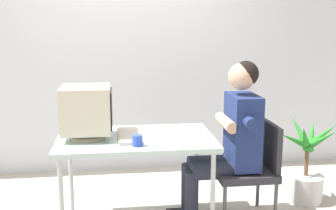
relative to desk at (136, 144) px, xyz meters
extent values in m
cube|color=silver|center=(0.30, 1.40, 0.81)|extent=(8.00, 0.10, 3.00)
cylinder|color=#B7B7BC|center=(-0.55, -0.32, -0.33)|extent=(0.04, 0.04, 0.71)
cylinder|color=#B7B7BC|center=(0.55, -0.32, -0.33)|extent=(0.04, 0.04, 0.71)
cylinder|color=#B7B7BC|center=(-0.55, 0.32, -0.33)|extent=(0.04, 0.04, 0.71)
cylinder|color=#B7B7BC|center=(0.55, 0.32, -0.33)|extent=(0.04, 0.04, 0.71)
cube|color=silver|center=(0.00, 0.00, 0.04)|extent=(1.22, 0.76, 0.03)
cylinder|color=beige|center=(-0.38, 0.03, 0.07)|extent=(0.28, 0.28, 0.02)
cylinder|color=beige|center=(-0.38, 0.03, 0.09)|extent=(0.06, 0.06, 0.03)
cube|color=beige|center=(-0.38, 0.03, 0.28)|extent=(0.37, 0.37, 0.35)
cube|color=black|center=(-0.19, 0.03, 0.28)|extent=(0.01, 0.32, 0.29)
cube|color=beige|center=(-0.05, 0.01, 0.07)|extent=(0.19, 0.48, 0.02)
cube|color=beige|center=(-0.05, 0.01, 0.08)|extent=(0.17, 0.43, 0.01)
cylinder|color=#4C4C51|center=(0.68, -0.20, -0.50)|extent=(0.03, 0.03, 0.39)
cylinder|color=#4C4C51|center=(1.10, -0.20, -0.50)|extent=(0.03, 0.03, 0.39)
cylinder|color=#4C4C51|center=(0.68, 0.22, -0.50)|extent=(0.03, 0.03, 0.39)
cylinder|color=#4C4C51|center=(1.10, 0.22, -0.50)|extent=(0.03, 0.03, 0.39)
cube|color=#2D2D33|center=(0.89, 0.01, -0.28)|extent=(0.48, 0.48, 0.06)
cube|color=#2D2D33|center=(1.11, 0.01, -0.06)|extent=(0.04, 0.43, 0.38)
cube|color=navy|center=(0.87, 0.01, 0.07)|extent=(0.22, 0.39, 0.60)
sphere|color=tan|center=(0.85, 0.01, 0.52)|extent=(0.22, 0.22, 0.22)
sphere|color=black|center=(0.88, 0.01, 0.54)|extent=(0.21, 0.21, 0.21)
cylinder|color=#262838|center=(0.65, -0.08, -0.23)|extent=(0.43, 0.14, 0.14)
cylinder|color=#262838|center=(0.65, 0.10, -0.23)|extent=(0.43, 0.14, 0.14)
cylinder|color=#262838|center=(0.44, -0.08, -0.46)|extent=(0.11, 0.11, 0.47)
cylinder|color=#262838|center=(0.44, 0.10, -0.46)|extent=(0.11, 0.11, 0.47)
cylinder|color=navy|center=(0.85, -0.21, 0.20)|extent=(0.09, 0.14, 0.09)
cylinder|color=navy|center=(0.85, 0.24, 0.20)|extent=(0.09, 0.14, 0.09)
cylinder|color=tan|center=(0.73, 0.01, 0.15)|extent=(0.09, 0.39, 0.09)
cylinder|color=silver|center=(1.57, 0.28, -0.57)|extent=(0.32, 0.32, 0.25)
cylinder|color=brown|center=(1.57, 0.28, -0.30)|extent=(0.04, 0.04, 0.28)
cone|color=#288A29|center=(1.68, 0.27, -0.07)|extent=(0.34, 0.11, 0.29)
cone|color=#288A29|center=(1.65, 0.38, -0.08)|extent=(0.25, 0.31, 0.30)
cone|color=#288A29|center=(1.53, 0.37, -0.06)|extent=(0.18, 0.29, 0.34)
cone|color=#288A29|center=(1.44, 0.26, -0.10)|extent=(0.37, 0.15, 0.23)
cone|color=#288A29|center=(1.50, 0.20, -0.06)|extent=(0.24, 0.28, 0.33)
cone|color=#288A29|center=(1.64, 0.19, -0.08)|extent=(0.24, 0.31, 0.30)
cylinder|color=blue|center=(0.00, -0.24, 0.10)|extent=(0.07, 0.07, 0.08)
torus|color=blue|center=(0.00, -0.20, 0.10)|extent=(0.06, 0.01, 0.06)
camera|label=1|loc=(-0.14, -3.15, 0.94)|focal=44.36mm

